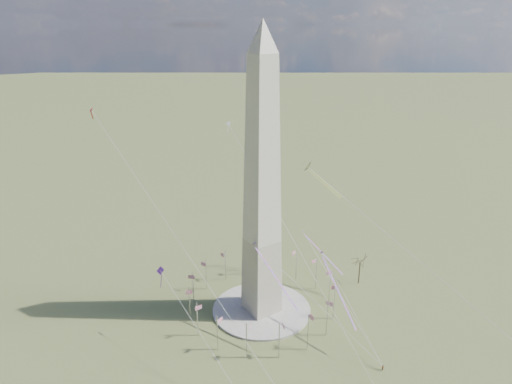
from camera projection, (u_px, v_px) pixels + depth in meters
ground at (262, 310)px, 167.83m from camera, size 2000.00×2000.00×0.00m
plaza at (262, 309)px, 167.69m from camera, size 36.00×36.00×0.80m
washington_monument at (262, 188)px, 151.29m from camera, size 15.56×15.56×100.00m
flagpole_ring at (262, 293)px, 165.32m from camera, size 54.40×54.40×13.00m
tree_near at (360, 262)px, 182.14m from camera, size 7.72×7.72×13.51m
person_centre at (383, 368)px, 138.39m from camera, size 1.14×0.60×1.85m
kite_delta_black at (310, 169)px, 183.01m from camera, size 11.16×16.10×13.49m
kite_diamond_purple at (161, 273)px, 146.80m from camera, size 1.90×2.69×8.15m
kite_streamer_left at (332, 278)px, 152.00m from camera, size 6.72×23.99×16.68m
kite_streamer_mid at (269, 266)px, 147.91m from camera, size 2.89×22.32×15.31m
kite_streamer_right at (317, 247)px, 179.45m from camera, size 6.60×18.97×13.34m
kite_small_red at (91, 111)px, 152.27m from camera, size 1.24×1.84×3.91m
kite_small_white at (228, 124)px, 183.64m from camera, size 1.58×1.40×4.26m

